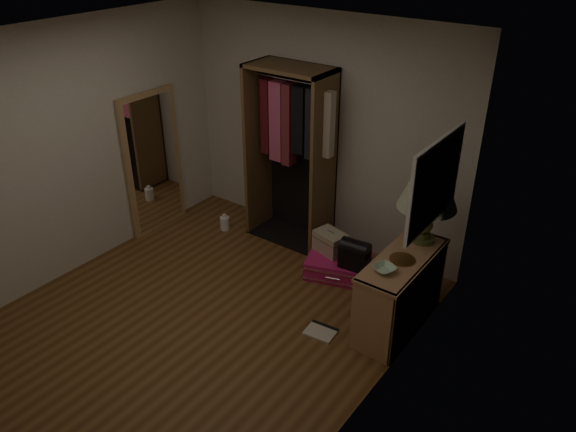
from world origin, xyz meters
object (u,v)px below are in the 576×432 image
(train_case, at_px, (330,242))
(white_jug, at_px, (225,223))
(table_lamp, at_px, (428,192))
(console_bookshelf, at_px, (401,289))
(open_wardrobe, at_px, (294,141))
(black_bag, at_px, (355,253))
(pink_suitcase, at_px, (338,266))
(floor_mirror, at_px, (153,163))

(train_case, relative_size, white_jug, 1.93)
(table_lamp, height_order, white_jug, table_lamp)
(console_bookshelf, xyz_separation_m, open_wardrobe, (-1.76, 0.74, 0.83))
(black_bag, distance_m, table_lamp, 1.11)
(table_lamp, bearing_deg, white_jug, 179.67)
(console_bookshelf, height_order, table_lamp, table_lamp)
(console_bookshelf, height_order, train_case, console_bookshelf)
(open_wardrobe, distance_m, table_lamp, 1.81)
(pink_suitcase, bearing_deg, train_case, 140.22)
(console_bookshelf, xyz_separation_m, pink_suitcase, (-0.88, 0.35, -0.28))
(table_lamp, relative_size, white_jug, 3.35)
(open_wardrobe, distance_m, train_case, 1.20)
(open_wardrobe, xyz_separation_m, floor_mirror, (-1.48, -0.77, -0.37))
(console_bookshelf, bearing_deg, white_jug, 171.84)
(train_case, relative_size, black_bag, 1.23)
(open_wardrobe, relative_size, train_case, 5.21)
(floor_mirror, xyz_separation_m, table_lamp, (3.24, 0.38, 0.40))
(black_bag, bearing_deg, open_wardrobe, 153.39)
(train_case, bearing_deg, floor_mirror, -153.91)
(console_bookshelf, height_order, white_jug, console_bookshelf)
(pink_suitcase, distance_m, white_jug, 1.64)
(open_wardrobe, relative_size, white_jug, 10.05)
(train_case, bearing_deg, open_wardrobe, 170.48)
(white_jug, bearing_deg, black_bag, -1.82)
(console_bookshelf, relative_size, black_bag, 3.50)
(floor_mirror, bearing_deg, train_case, 11.51)
(floor_mirror, xyz_separation_m, pink_suitcase, (2.35, 0.39, -0.75))
(floor_mirror, bearing_deg, white_jug, 29.21)
(console_bookshelf, bearing_deg, train_case, 158.27)
(floor_mirror, bearing_deg, table_lamp, 6.76)
(train_case, bearing_deg, white_jug, -163.50)
(black_bag, relative_size, white_jug, 1.57)
(train_case, xyz_separation_m, black_bag, (0.36, -0.11, 0.05))
(open_wardrobe, xyz_separation_m, white_jug, (-0.77, -0.37, -1.13))
(floor_mirror, distance_m, white_jug, 1.12)
(black_bag, bearing_deg, pink_suitcase, 162.09)
(pink_suitcase, relative_size, train_case, 2.03)
(open_wardrobe, distance_m, pink_suitcase, 1.47)
(floor_mirror, height_order, white_jug, floor_mirror)
(floor_mirror, relative_size, pink_suitcase, 2.13)
(pink_suitcase, distance_m, train_case, 0.27)
(pink_suitcase, xyz_separation_m, white_jug, (-1.64, 0.01, -0.02))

